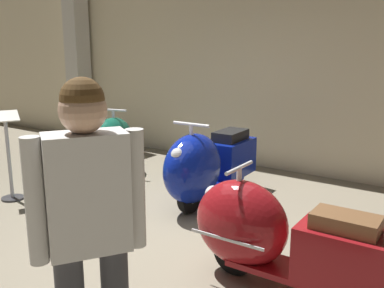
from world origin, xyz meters
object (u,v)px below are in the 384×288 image
(scooter_1, at_px, (205,166))
(scooter_2, at_px, (269,234))
(visitor_0, at_px, (89,223))
(scooter_0, at_px, (104,149))
(info_stanchion, at_px, (9,163))

(scooter_1, relative_size, scooter_2, 1.11)
(scooter_2, height_order, visitor_0, visitor_0)
(scooter_0, distance_m, info_stanchion, 1.34)
(scooter_1, distance_m, scooter_2, 1.92)
(scooter_0, relative_size, scooter_2, 1.07)
(visitor_0, bearing_deg, scooter_0, -11.63)
(scooter_1, bearing_deg, scooter_0, -92.32)
(scooter_1, bearing_deg, scooter_2, 46.87)
(scooter_1, bearing_deg, info_stanchion, -60.76)
(scooter_1, xyz_separation_m, info_stanchion, (-2.13, -1.26, -0.01))
(info_stanchion, bearing_deg, visitor_0, -26.32)
(scooter_0, xyz_separation_m, scooter_2, (3.22, -1.31, -0.02))
(visitor_0, distance_m, info_stanchion, 3.68)
(scooter_0, bearing_deg, info_stanchion, 151.88)
(scooter_1, distance_m, visitor_0, 3.13)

